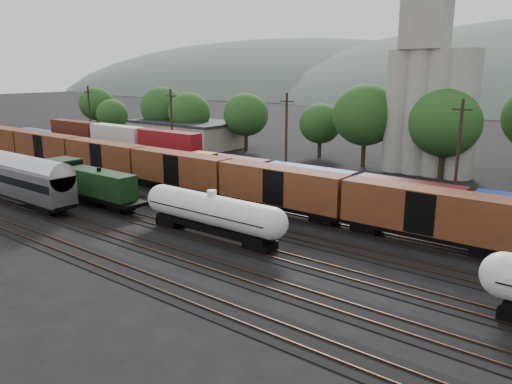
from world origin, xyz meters
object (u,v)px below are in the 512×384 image
Objects in this scene: tank_car_a at (212,212)px; grain_silo at (429,97)px; orange_locomotive at (225,172)px; green_locomotive at (85,182)px; passenger_coach at (5,172)px.

grain_silo is at bearing 83.34° from tank_car_a.
orange_locomotive is 32.03m from grain_silo.
orange_locomotive is (8.36, 15.00, -0.20)m from green_locomotive.
green_locomotive is 1.05× the size of tank_car_a.
grain_silo reaches higher than passenger_coach.
green_locomotive reaches higher than orange_locomotive.
passenger_coach is (-28.46, -5.00, 0.90)m from tank_car_a.
green_locomotive reaches higher than tank_car_a.
orange_locomotive is at bearing 50.00° from passenger_coach.
grain_silo is (24.83, 41.00, 8.67)m from green_locomotive.
grain_silo is at bearing 54.14° from passenger_coach.
passenger_coach is 0.86× the size of grain_silo.
orange_locomotive is (-11.68, 15.00, -0.17)m from tank_car_a.
grain_silo is (33.25, 46.00, 7.80)m from passenger_coach.
passenger_coach is at bearing -149.29° from green_locomotive.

